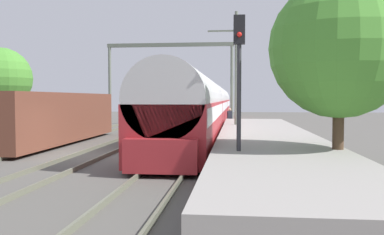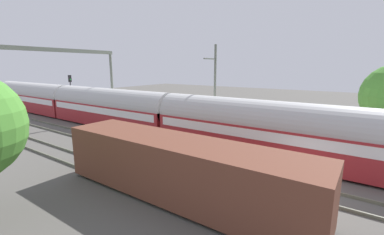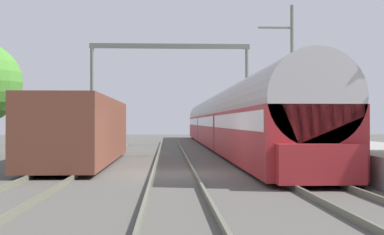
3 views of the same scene
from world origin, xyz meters
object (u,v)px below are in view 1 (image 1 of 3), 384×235
passenger_train (209,105)px  freight_car (53,118)px  railway_signal_far (232,92)px  catenary_gantry (170,67)px  person_crossing (230,116)px  railway_signal_near (239,75)px

passenger_train → freight_car: size_ratio=3.78×
railway_signal_far → passenger_train: bearing=-100.6°
catenary_gantry → passenger_train: bearing=-25.9°
freight_car → person_crossing: (9.75, 12.82, -0.44)m
freight_car → railway_signal_near: railway_signal_near is taller
freight_car → railway_signal_far: railway_signal_far is taller
freight_car → railway_signal_near: size_ratio=2.53×
catenary_gantry → person_crossing: bearing=-36.6°
railway_signal_near → passenger_train: bearing=95.8°
passenger_train → catenary_gantry: 5.69m
railway_signal_near → catenary_gantry: catenary_gantry is taller
passenger_train → railway_signal_far: railway_signal_far is taller
freight_car → railway_signal_far: size_ratio=2.56×
passenger_train → catenary_gantry: (-3.94, 1.91, 3.64)m
railway_signal_far → catenary_gantry: (-5.85, -8.35, 2.36)m
passenger_train → freight_car: (-7.87, -15.22, -0.50)m
person_crossing → railway_signal_near: railway_signal_near is taller
person_crossing → passenger_train: bearing=-70.1°
railway_signal_near → catenary_gantry: (-6.42, 26.37, 2.33)m
railway_signal_far → catenary_gantry: catenary_gantry is taller
passenger_train → railway_signal_near: size_ratio=9.56×
person_crossing → railway_signal_near: size_ratio=0.34×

